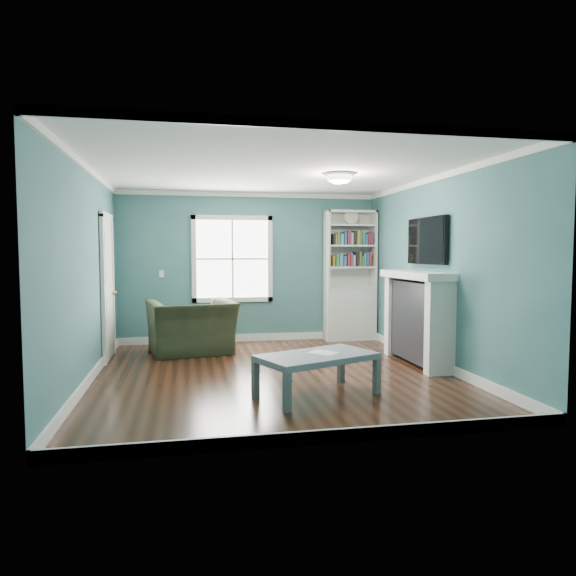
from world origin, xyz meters
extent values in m
plane|color=black|center=(0.00, 0.00, 0.00)|extent=(5.00, 5.00, 0.00)
plane|color=#346065|center=(0.00, 2.50, 1.30)|extent=(4.50, 0.00, 4.50)
plane|color=#346065|center=(0.00, -2.50, 1.30)|extent=(4.50, 0.00, 4.50)
plane|color=#346065|center=(-2.25, 0.00, 1.30)|extent=(0.00, 5.00, 5.00)
plane|color=#346065|center=(2.25, 0.00, 1.30)|extent=(0.00, 5.00, 5.00)
plane|color=white|center=(0.00, 0.00, 2.60)|extent=(5.00, 5.00, 0.00)
cube|color=white|center=(0.00, 2.48, 0.06)|extent=(4.50, 0.03, 0.12)
cube|color=white|center=(0.00, -2.48, 0.06)|extent=(4.50, 0.03, 0.12)
cube|color=white|center=(-2.23, 0.00, 0.06)|extent=(0.03, 5.00, 0.12)
cube|color=white|center=(2.23, 0.00, 0.06)|extent=(0.03, 5.00, 0.12)
cube|color=white|center=(0.00, 2.48, 2.56)|extent=(4.50, 0.04, 0.08)
cube|color=white|center=(0.00, -2.48, 2.56)|extent=(4.50, 0.04, 0.08)
cube|color=white|center=(-2.23, 0.00, 2.56)|extent=(0.04, 5.00, 0.08)
cube|color=white|center=(2.23, 0.00, 2.56)|extent=(0.04, 5.00, 0.08)
cube|color=white|center=(-0.30, 2.50, 1.45)|extent=(1.24, 0.01, 1.34)
cube|color=white|center=(-0.96, 2.48, 1.45)|extent=(0.08, 0.06, 1.50)
cube|color=white|center=(0.36, 2.48, 1.45)|extent=(0.08, 0.06, 1.50)
cube|color=white|center=(-0.30, 2.48, 0.74)|extent=(1.40, 0.06, 0.08)
cube|color=white|center=(-0.30, 2.48, 2.16)|extent=(1.40, 0.06, 0.08)
cube|color=white|center=(-0.30, 2.48, 1.45)|extent=(1.24, 0.03, 0.03)
cube|color=white|center=(-0.30, 2.48, 1.45)|extent=(0.03, 0.03, 1.34)
cube|color=silver|center=(1.77, 2.30, 0.45)|extent=(0.90, 0.35, 0.90)
cube|color=silver|center=(1.34, 2.30, 1.60)|extent=(0.04, 0.35, 1.40)
cube|color=silver|center=(2.20, 2.30, 1.60)|extent=(0.04, 0.35, 1.40)
cube|color=silver|center=(1.77, 2.46, 1.60)|extent=(0.90, 0.02, 1.40)
cube|color=silver|center=(1.77, 2.30, 2.28)|extent=(0.90, 0.35, 0.04)
cube|color=silver|center=(1.77, 2.30, 0.92)|extent=(0.84, 0.33, 0.03)
cube|color=silver|center=(1.77, 2.30, 1.30)|extent=(0.84, 0.33, 0.03)
cube|color=silver|center=(1.77, 2.30, 1.68)|extent=(0.84, 0.33, 0.03)
cube|color=silver|center=(1.77, 2.30, 2.04)|extent=(0.84, 0.33, 0.03)
cube|color=olive|center=(1.77, 2.28, 1.43)|extent=(0.70, 0.25, 0.22)
cube|color=#33723F|center=(1.77, 2.28, 1.81)|extent=(0.70, 0.25, 0.22)
cylinder|color=beige|center=(1.77, 2.25, 2.19)|extent=(0.26, 0.06, 0.26)
cube|color=black|center=(2.09, 0.20, 0.60)|extent=(0.30, 1.20, 1.10)
cube|color=black|center=(2.07, 0.20, 0.40)|extent=(0.22, 0.65, 0.70)
cube|color=silver|center=(2.07, -0.47, 0.60)|extent=(0.36, 0.16, 1.20)
cube|color=silver|center=(2.07, 0.87, 0.60)|extent=(0.36, 0.16, 1.20)
cube|color=silver|center=(2.05, 0.20, 1.25)|extent=(0.44, 1.58, 0.10)
cube|color=black|center=(2.20, 0.20, 1.72)|extent=(0.06, 1.10, 0.65)
cube|color=silver|center=(-2.23, 1.40, 1.02)|extent=(0.04, 0.80, 2.05)
cube|color=white|center=(-2.22, 0.95, 1.02)|extent=(0.05, 0.08, 2.13)
cube|color=white|center=(-2.22, 1.85, 1.02)|extent=(0.05, 0.08, 2.13)
cube|color=white|center=(-2.22, 1.40, 2.09)|extent=(0.05, 0.98, 0.08)
sphere|color=#BF8C3F|center=(-2.17, 1.70, 0.95)|extent=(0.07, 0.07, 0.07)
ellipsoid|color=white|center=(0.90, 0.10, 2.54)|extent=(0.34, 0.34, 0.15)
cylinder|color=white|center=(0.90, 0.10, 2.58)|extent=(0.38, 0.38, 0.03)
cube|color=white|center=(-1.50, 2.48, 1.20)|extent=(0.08, 0.01, 0.12)
imported|color=black|center=(-1.02, 1.59, 0.55)|extent=(1.39, 1.04, 1.10)
cube|color=#4E575D|center=(-0.13, -1.60, 0.19)|extent=(0.09, 0.09, 0.39)
cube|color=#4E575D|center=(0.97, -1.14, 0.19)|extent=(0.09, 0.09, 0.39)
cube|color=#4E575D|center=(-0.37, -1.03, 0.19)|extent=(0.09, 0.09, 0.39)
cube|color=#4E575D|center=(0.73, -0.57, 0.19)|extent=(0.09, 0.09, 0.39)
cube|color=#535B6B|center=(0.30, -1.08, 0.42)|extent=(1.43, 1.12, 0.07)
cube|color=white|center=(0.38, -1.03, 0.46)|extent=(0.38, 0.38, 0.00)
camera|label=1|loc=(-1.09, -6.44, 1.57)|focal=32.00mm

